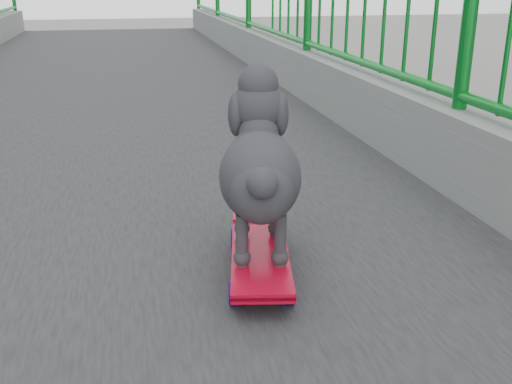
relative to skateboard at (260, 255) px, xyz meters
name	(u,v)px	position (x,y,z in m)	size (l,w,h in m)	color
skateboard	(260,255)	(0.00, 0.00, 0.00)	(0.25, 0.55, 0.07)	red
poodle	(260,165)	(0.01, 0.03, 0.25)	(0.28, 0.52, 0.43)	#2F2D32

